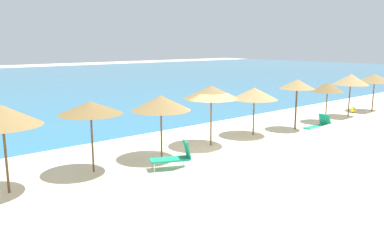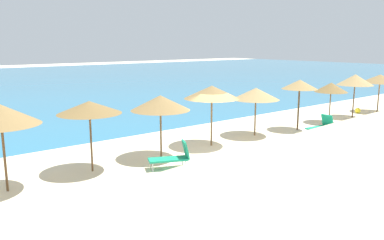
{
  "view_description": "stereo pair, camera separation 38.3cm",
  "coord_description": "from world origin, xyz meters",
  "px_view_note": "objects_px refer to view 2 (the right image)",
  "views": [
    {
      "loc": [
        -11.6,
        -11.77,
        4.73
      ],
      "look_at": [
        -0.78,
        1.09,
        1.41
      ],
      "focal_mm": 36.47,
      "sensor_mm": 36.0,
      "label": 1
    },
    {
      "loc": [
        -11.3,
        -12.01,
        4.73
      ],
      "look_at": [
        -0.78,
        1.09,
        1.41
      ],
      "focal_mm": 36.47,
      "sensor_mm": 36.0,
      "label": 2
    }
  ],
  "objects_px": {
    "lounge_chair_1": "(321,126)",
    "lounge_chair_2": "(173,157)",
    "beach_umbrella_5": "(212,92)",
    "beach_umbrella_6": "(256,94)",
    "beach_umbrella_4": "(160,103)",
    "beach_umbrella_3": "(89,107)",
    "beach_umbrella_8": "(331,87)",
    "beach_umbrella_2": "(0,115)",
    "beach_umbrella_9": "(355,80)",
    "beach_ball": "(358,111)",
    "beach_umbrella_10": "(380,79)",
    "beach_umbrella_7": "(300,85)"
  },
  "relations": [
    {
      "from": "lounge_chair_1",
      "to": "lounge_chair_2",
      "type": "xyz_separation_m",
      "value": [
        -9.52,
        0.24,
        0.03
      ]
    },
    {
      "from": "beach_umbrella_5",
      "to": "beach_umbrella_6",
      "type": "relative_size",
      "value": 1.13
    },
    {
      "from": "beach_umbrella_4",
      "to": "beach_umbrella_3",
      "type": "bearing_deg",
      "value": 177.31
    },
    {
      "from": "beach_umbrella_6",
      "to": "beach_umbrella_8",
      "type": "bearing_deg",
      "value": -5.0
    },
    {
      "from": "lounge_chair_1",
      "to": "beach_umbrella_8",
      "type": "bearing_deg",
      "value": -59.75
    },
    {
      "from": "beach_umbrella_2",
      "to": "beach_umbrella_9",
      "type": "relative_size",
      "value": 1.03
    },
    {
      "from": "beach_umbrella_2",
      "to": "beach_umbrella_8",
      "type": "distance_m",
      "value": 18.2
    },
    {
      "from": "beach_umbrella_2",
      "to": "beach_umbrella_3",
      "type": "xyz_separation_m",
      "value": [
        3.03,
        0.16,
        -0.1
      ]
    },
    {
      "from": "beach_umbrella_3",
      "to": "beach_umbrella_6",
      "type": "distance_m",
      "value": 9.12
    },
    {
      "from": "beach_umbrella_6",
      "to": "lounge_chair_2",
      "type": "xyz_separation_m",
      "value": [
        -6.56,
        -1.77,
        -1.72
      ]
    },
    {
      "from": "lounge_chair_1",
      "to": "beach_ball",
      "type": "distance_m",
      "value": 7.72
    },
    {
      "from": "beach_umbrella_8",
      "to": "beach_umbrella_9",
      "type": "relative_size",
      "value": 0.87
    },
    {
      "from": "beach_ball",
      "to": "beach_umbrella_6",
      "type": "bearing_deg",
      "value": -179.93
    },
    {
      "from": "beach_ball",
      "to": "beach_umbrella_9",
      "type": "bearing_deg",
      "value": -161.83
    },
    {
      "from": "beach_umbrella_6",
      "to": "beach_umbrella_9",
      "type": "distance_m",
      "value": 8.78
    },
    {
      "from": "beach_umbrella_9",
      "to": "lounge_chair_1",
      "type": "relative_size",
      "value": 1.82
    },
    {
      "from": "beach_umbrella_3",
      "to": "beach_umbrella_9",
      "type": "relative_size",
      "value": 0.96
    },
    {
      "from": "beach_umbrella_5",
      "to": "beach_ball",
      "type": "distance_m",
      "value": 13.75
    },
    {
      "from": "beach_umbrella_8",
      "to": "beach_umbrella_10",
      "type": "xyz_separation_m",
      "value": [
        5.97,
        -0.03,
        0.19
      ]
    },
    {
      "from": "beach_umbrella_5",
      "to": "beach_ball",
      "type": "xyz_separation_m",
      "value": [
        13.55,
        0.13,
        -2.33
      ]
    },
    {
      "from": "beach_umbrella_3",
      "to": "beach_umbrella_7",
      "type": "distance_m",
      "value": 12.0
    },
    {
      "from": "beach_umbrella_6",
      "to": "beach_umbrella_9",
      "type": "height_order",
      "value": "beach_umbrella_9"
    },
    {
      "from": "lounge_chair_2",
      "to": "beach_ball",
      "type": "xyz_separation_m",
      "value": [
        16.97,
        1.78,
        -0.28
      ]
    },
    {
      "from": "beach_umbrella_8",
      "to": "beach_ball",
      "type": "height_order",
      "value": "beach_umbrella_8"
    },
    {
      "from": "beach_umbrella_2",
      "to": "beach_umbrella_4",
      "type": "distance_m",
      "value": 6.06
    },
    {
      "from": "beach_umbrella_2",
      "to": "beach_umbrella_6",
      "type": "distance_m",
      "value": 12.15
    },
    {
      "from": "beach_umbrella_10",
      "to": "beach_ball",
      "type": "height_order",
      "value": "beach_umbrella_10"
    },
    {
      "from": "beach_umbrella_5",
      "to": "beach_umbrella_9",
      "type": "bearing_deg",
      "value": -1.99
    },
    {
      "from": "lounge_chair_2",
      "to": "beach_umbrella_7",
      "type": "bearing_deg",
      "value": -58.24
    },
    {
      "from": "beach_umbrella_8",
      "to": "lounge_chair_2",
      "type": "xyz_separation_m",
      "value": [
        -12.61,
        -1.24,
        -1.67
      ]
    },
    {
      "from": "beach_umbrella_10",
      "to": "lounge_chair_1",
      "type": "bearing_deg",
      "value": -170.94
    },
    {
      "from": "beach_umbrella_5",
      "to": "lounge_chair_2",
      "type": "relative_size",
      "value": 1.7
    },
    {
      "from": "beach_umbrella_9",
      "to": "beach_umbrella_10",
      "type": "relative_size",
      "value": 1.06
    },
    {
      "from": "beach_umbrella_9",
      "to": "beach_ball",
      "type": "distance_m",
      "value": 2.84
    },
    {
      "from": "beach_umbrella_5",
      "to": "beach_umbrella_9",
      "type": "distance_m",
      "value": 11.9
    },
    {
      "from": "beach_umbrella_9",
      "to": "beach_umbrella_6",
      "type": "bearing_deg",
      "value": 176.53
    },
    {
      "from": "lounge_chair_2",
      "to": "beach_umbrella_4",
      "type": "bearing_deg",
      "value": 7.11
    },
    {
      "from": "beach_umbrella_9",
      "to": "beach_umbrella_10",
      "type": "distance_m",
      "value": 3.26
    },
    {
      "from": "beach_umbrella_6",
      "to": "beach_umbrella_10",
      "type": "distance_m",
      "value": 12.03
    },
    {
      "from": "beach_umbrella_2",
      "to": "beach_umbrella_10",
      "type": "height_order",
      "value": "beach_umbrella_2"
    },
    {
      "from": "beach_ball",
      "to": "lounge_chair_1",
      "type": "bearing_deg",
      "value": -164.87
    },
    {
      "from": "beach_umbrella_2",
      "to": "lounge_chair_1",
      "type": "xyz_separation_m",
      "value": [
        15.1,
        -1.71,
        -2.09
      ]
    },
    {
      "from": "beach_umbrella_3",
      "to": "lounge_chair_1",
      "type": "xyz_separation_m",
      "value": [
        12.08,
        -1.87,
        -1.99
      ]
    },
    {
      "from": "beach_umbrella_3",
      "to": "lounge_chair_2",
      "type": "bearing_deg",
      "value": -32.55
    },
    {
      "from": "beach_umbrella_3",
      "to": "lounge_chair_1",
      "type": "height_order",
      "value": "beach_umbrella_3"
    },
    {
      "from": "beach_umbrella_2",
      "to": "beach_umbrella_6",
      "type": "relative_size",
      "value": 1.15
    },
    {
      "from": "beach_umbrella_3",
      "to": "beach_umbrella_8",
      "type": "bearing_deg",
      "value": -1.5
    },
    {
      "from": "beach_umbrella_9",
      "to": "beach_umbrella_10",
      "type": "height_order",
      "value": "beach_umbrella_9"
    },
    {
      "from": "beach_umbrella_10",
      "to": "beach_umbrella_2",
      "type": "bearing_deg",
      "value": 179.37
    },
    {
      "from": "beach_umbrella_6",
      "to": "beach_umbrella_7",
      "type": "relative_size",
      "value": 0.89
    }
  ]
}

